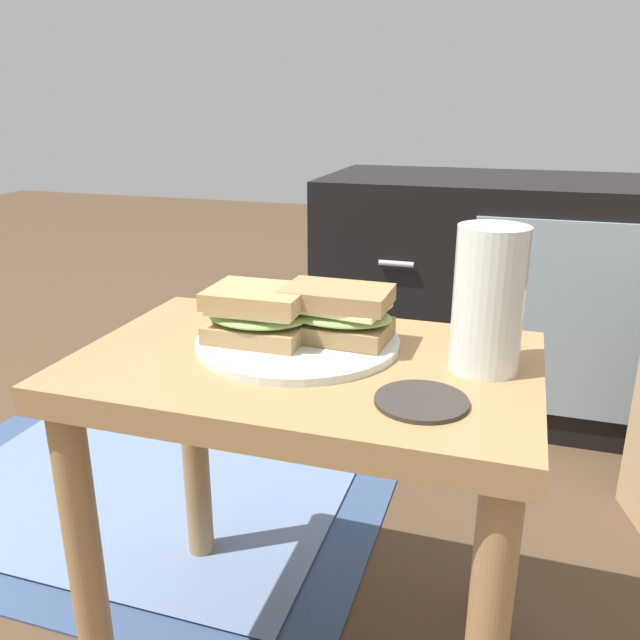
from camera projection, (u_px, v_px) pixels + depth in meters
The scene contains 8 objects.
side_table at pixel (306, 423), 0.82m from camera, with size 0.56×0.36×0.46m.
tv_cabinet at pixel (515, 295), 1.63m from camera, with size 0.96×0.46×0.58m.
area_rug at pixel (154, 479), 1.35m from camera, with size 0.98×0.81×0.01m.
plate at pixel (298, 341), 0.83m from camera, with size 0.26×0.26×0.01m, color silver.
sandwich_front at pixel (258, 314), 0.81m from camera, with size 0.13×0.10×0.07m.
sandwich_back at pixel (337, 313), 0.82m from camera, with size 0.15×0.10×0.07m.
beer_glass at pixel (488, 303), 0.73m from camera, with size 0.08×0.08×0.17m.
coaster at pixel (422, 401), 0.67m from camera, with size 0.10×0.10×0.01m, color #332D28.
Camera 1 is at (0.24, -0.69, 0.76)m, focal length 36.24 mm.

